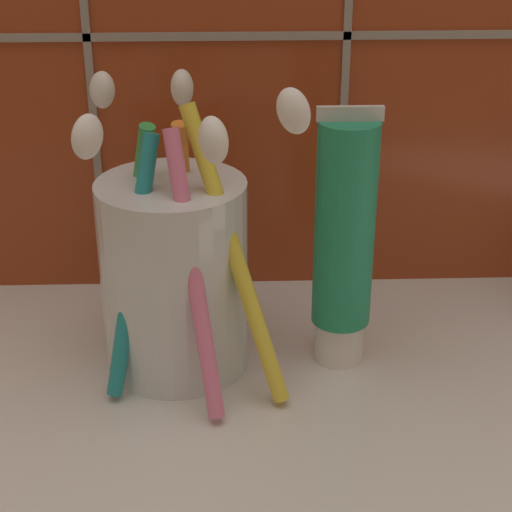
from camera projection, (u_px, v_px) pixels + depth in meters
The scene contains 3 objects.
sink_counter at pixel (335, 407), 48.57cm from camera, with size 64.20×28.37×2.00cm, color silver.
toothbrush_cup at pixel (175, 270), 48.44cm from camera, with size 12.60×13.38×18.11cm.
toothpaste_tube at pixel (344, 241), 48.10cm from camera, with size 3.58×3.41×15.49cm.
Camera 1 is at (-5.89, -39.73, 29.99)cm, focal length 60.00 mm.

